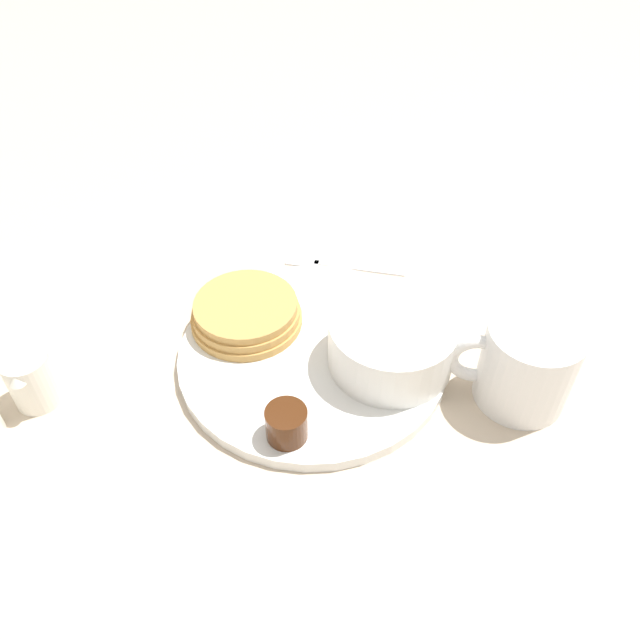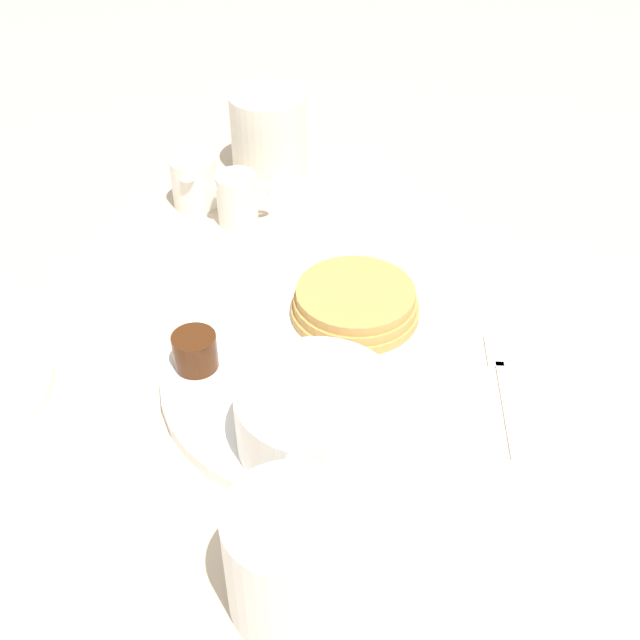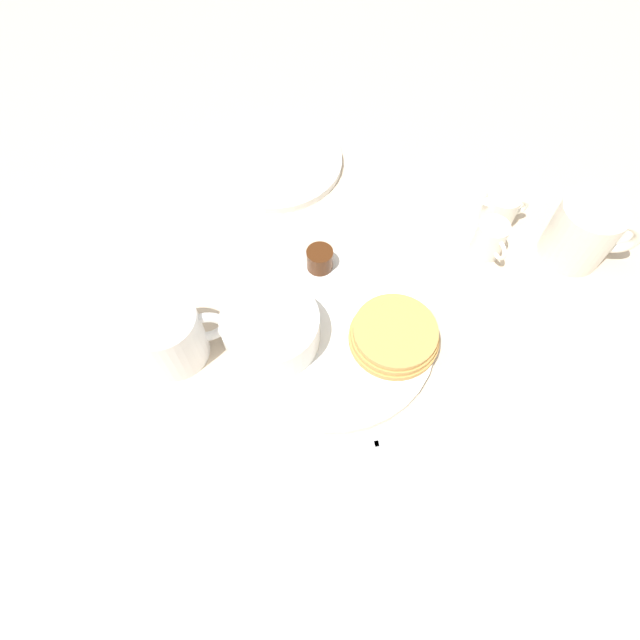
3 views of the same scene
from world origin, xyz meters
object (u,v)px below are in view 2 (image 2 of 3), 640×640
bowl (317,414)px  plate (323,376)px  creamer_pitcher_far (194,181)px  coffee_mug (293,554)px  creamer_pitcher_near (238,198)px  second_mug (270,131)px  fork (502,377)px

bowl → plate: bearing=-65.6°
bowl → creamer_pitcher_far: 0.38m
creamer_pitcher_far → coffee_mug: bearing=131.9°
creamer_pitcher_near → creamer_pitcher_far: same height
bowl → creamer_pitcher_near: (0.22, -0.24, -0.01)m
plate → creamer_pitcher_far: (0.25, -0.18, 0.02)m
bowl → second_mug: bearing=-55.0°
coffee_mug → fork: size_ratio=0.82×
plate → bowl: bowl is taller
fork → second_mug: size_ratio=1.11×
bowl → coffee_mug: (-0.04, 0.11, 0.00)m
creamer_pitcher_far → second_mug: second_mug is taller
bowl → second_mug: 0.44m
coffee_mug → fork: coffee_mug is taller
coffee_mug → second_mug: size_ratio=0.91×
creamer_pitcher_far → fork: creamer_pitcher_far is taller
plate → creamer_pitcher_near: size_ratio=4.65×
creamer_pitcher_near → second_mug: (0.03, -0.12, 0.02)m
creamer_pitcher_near → creamer_pitcher_far: (0.06, -0.01, -0.00)m
plate → second_mug: bearing=-52.8°
coffee_mug → second_mug: 0.56m
second_mug → creamer_pitcher_near: bearing=104.4°
second_mug → coffee_mug: bearing=122.1°
fork → second_mug: 0.42m
bowl → coffee_mug: bearing=111.2°
coffee_mug → creamer_pitcher_far: size_ratio=1.59×
plate → coffee_mug: 0.20m
creamer_pitcher_near → second_mug: bearing=-75.6°
plate → coffee_mug: (-0.07, 0.18, 0.04)m
plate → fork: plate is taller
fork → bowl: bearing=54.7°
second_mug → plate: bearing=127.2°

